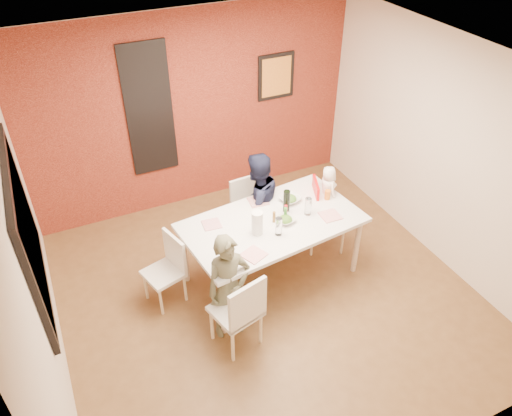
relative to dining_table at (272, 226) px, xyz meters
name	(u,v)px	position (x,y,z in m)	size (l,w,h in m)	color
ground	(267,294)	(-0.19, -0.27, -0.75)	(4.50, 4.50, 0.00)	brown
ceiling	(271,70)	(-0.19, -0.27, 1.95)	(4.50, 4.50, 0.02)	silver
wall_back	(194,112)	(-0.19, 1.98, 0.60)	(4.50, 0.02, 2.70)	beige
wall_front	(416,375)	(-0.19, -2.52, 0.60)	(4.50, 0.02, 2.70)	beige
wall_left	(32,265)	(-2.44, -0.27, 0.60)	(0.02, 4.50, 2.70)	beige
wall_right	(443,152)	(2.06, -0.27, 0.60)	(0.02, 4.50, 2.70)	beige
brick_accent_wall	(194,112)	(-0.19, 1.96, 0.60)	(4.50, 0.02, 2.70)	maroon
picture_window_frame	(27,232)	(-2.41, -0.07, 0.80)	(0.05, 1.70, 1.30)	black
picture_window_pane	(29,232)	(-2.39, -0.07, 0.80)	(0.02, 1.55, 1.15)	black
glassblock_strip	(149,110)	(-0.79, 1.94, 0.75)	(0.55, 0.03, 1.70)	silver
glassblock_surround	(149,111)	(-0.79, 1.94, 0.75)	(0.60, 0.03, 1.76)	black
art_print_frame	(276,76)	(1.01, 1.94, 0.90)	(0.54, 0.03, 0.64)	black
art_print_canvas	(276,77)	(1.01, 1.92, 0.90)	(0.44, 0.01, 0.54)	gold
dining_table	(272,226)	(0.00, 0.00, 0.00)	(2.09, 1.32, 0.82)	white
chair_near	(241,310)	(-0.75, -0.81, -0.22)	(0.54, 0.54, 0.95)	silver
chair_far	(248,207)	(0.06, 0.78, -0.26)	(0.43, 0.43, 0.87)	silver
chair_left	(168,266)	(-1.19, 0.18, -0.28)	(0.48, 0.48, 0.84)	white
high_chair	(323,208)	(0.83, 0.24, -0.16)	(0.53, 0.53, 0.99)	red
child_near	(229,288)	(-0.77, -0.57, -0.12)	(0.46, 0.30, 1.27)	brown
child_far	(257,204)	(0.06, 0.54, -0.07)	(0.67, 0.52, 1.37)	black
toddler	(328,189)	(0.85, 0.22, 0.13)	(0.29, 0.19, 0.60)	white
plate_near_left	(254,255)	(-0.43, -0.42, 0.08)	(0.22, 0.22, 0.01)	white
plate_far_mid	(258,201)	(0.02, 0.41, 0.08)	(0.22, 0.22, 0.01)	white
plate_near_right	(330,216)	(0.64, -0.19, 0.08)	(0.22, 0.22, 0.01)	white
plate_far_left	(212,224)	(-0.64, 0.23, 0.08)	(0.19, 0.19, 0.01)	white
salad_bowl_a	(286,220)	(0.13, -0.07, 0.10)	(0.22, 0.22, 0.05)	white
salad_bowl_b	(290,199)	(0.37, 0.26, 0.10)	(0.24, 0.24, 0.06)	white
wine_bottle	(287,202)	(0.22, 0.09, 0.22)	(0.08, 0.08, 0.29)	black
wine_glass_a	(279,226)	(-0.04, -0.23, 0.18)	(0.08, 0.08, 0.21)	white
wine_glass_b	(308,206)	(0.42, -0.05, 0.18)	(0.08, 0.08, 0.22)	white
paper_towel_roll	(257,223)	(-0.24, -0.11, 0.21)	(0.12, 0.12, 0.28)	white
condiment_red	(286,210)	(0.19, 0.03, 0.14)	(0.04, 0.04, 0.14)	red
condiment_green	(285,213)	(0.15, -0.01, 0.15)	(0.04, 0.04, 0.15)	#327727
condiment_brown	(274,217)	(0.01, -0.02, 0.14)	(0.04, 0.04, 0.14)	brown
sippy_cup	(327,195)	(0.79, 0.11, 0.13)	(0.07, 0.07, 0.12)	orange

